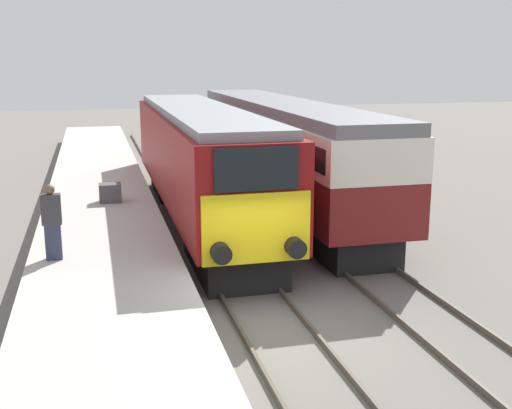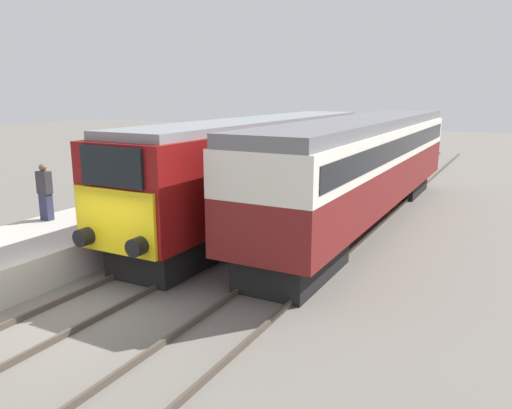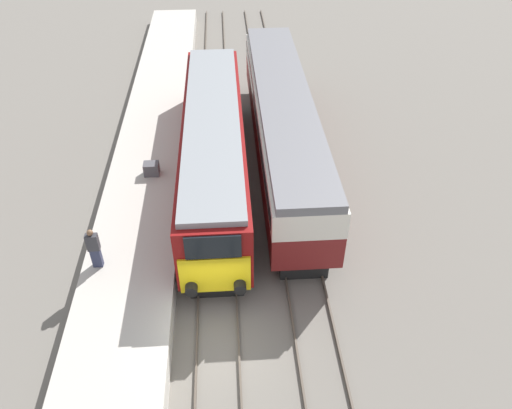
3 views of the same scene
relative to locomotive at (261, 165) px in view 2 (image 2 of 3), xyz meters
The scene contains 8 objects.
ground_plane 9.47m from the locomotive, 90.00° to the right, with size 120.00×120.00×0.00m, color slate.
platform_left 3.92m from the locomotive, 159.81° to the right, with size 3.50×50.00×0.93m.
rails_near_track 4.72m from the locomotive, 90.00° to the right, with size 1.51×60.00×0.14m.
rails_far_track 5.82m from the locomotive, 51.10° to the right, with size 1.50×60.00×0.14m.
locomotive is the anchor object (origin of this frame).
passenger_carriage 3.86m from the locomotive, 28.27° to the left, with size 2.75×17.25×3.94m.
person_on_platform 7.48m from the locomotive, 126.35° to the right, with size 0.44×0.26×1.77m.
luggage_crate 3.13m from the locomotive, behind, with size 0.70×0.56×0.60m.
Camera 2 is at (8.49, -7.06, 4.86)m, focal length 35.00 mm.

